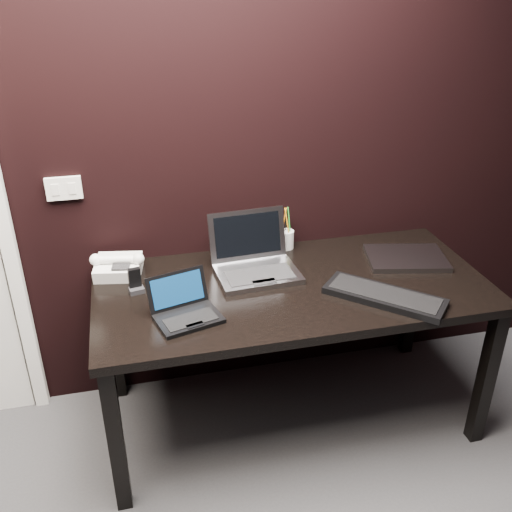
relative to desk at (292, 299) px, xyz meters
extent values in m
plane|color=black|center=(-0.30, 0.40, 0.64)|extent=(4.00, 0.00, 4.00)
cube|color=white|center=(-1.18, 0.37, 0.36)|extent=(0.06, 0.05, 2.11)
cube|color=silver|center=(-0.92, 0.39, 0.46)|extent=(0.15, 0.02, 0.10)
cube|color=silver|center=(-0.95, 0.38, 0.46)|extent=(0.03, 0.01, 0.05)
cube|color=silver|center=(-0.88, 0.38, 0.46)|extent=(0.03, 0.01, 0.05)
cube|color=black|center=(0.00, 0.00, 0.06)|extent=(1.70, 0.80, 0.04)
cube|color=black|center=(-0.80, -0.35, -0.31)|extent=(0.06, 0.06, 0.70)
cube|color=black|center=(0.80, -0.35, -0.31)|extent=(0.06, 0.06, 0.70)
cube|color=black|center=(-0.80, 0.35, -0.31)|extent=(0.06, 0.06, 0.70)
cube|color=black|center=(0.80, 0.35, -0.31)|extent=(0.06, 0.06, 0.70)
cube|color=black|center=(-0.48, -0.18, 0.09)|extent=(0.28, 0.23, 0.02)
cube|color=black|center=(-0.47, -0.20, 0.10)|extent=(0.22, 0.14, 0.00)
cube|color=black|center=(-0.46, -0.24, 0.10)|extent=(0.07, 0.04, 0.00)
cube|color=black|center=(-0.50, -0.08, 0.16)|extent=(0.25, 0.11, 0.14)
cube|color=#092343|center=(-0.50, -0.08, 0.17)|extent=(0.21, 0.09, 0.11)
cube|color=#949499|center=(-0.13, 0.10, 0.09)|extent=(0.37, 0.28, 0.02)
cube|color=black|center=(-0.13, 0.07, 0.10)|extent=(0.30, 0.16, 0.00)
cube|color=gray|center=(-0.13, 0.00, 0.10)|extent=(0.10, 0.05, 0.00)
cube|color=#97979D|center=(-0.14, 0.26, 0.21)|extent=(0.36, 0.09, 0.22)
cube|color=black|center=(-0.14, 0.25, 0.21)|extent=(0.31, 0.07, 0.18)
cube|color=black|center=(0.33, -0.21, 0.09)|extent=(0.48, 0.46, 0.03)
cube|color=black|center=(0.33, -0.21, 0.11)|extent=(0.42, 0.40, 0.00)
cube|color=gray|center=(0.58, 0.09, 0.09)|extent=(0.41, 0.33, 0.02)
cube|color=silver|center=(-0.73, 0.26, 0.11)|extent=(0.23, 0.21, 0.08)
cylinder|color=white|center=(-0.73, 0.25, 0.16)|extent=(0.19, 0.07, 0.04)
sphere|color=white|center=(-0.82, 0.27, 0.16)|extent=(0.06, 0.06, 0.05)
sphere|color=silver|center=(-0.64, 0.23, 0.16)|extent=(0.06, 0.06, 0.05)
cube|color=black|center=(-0.72, 0.21, 0.15)|extent=(0.09, 0.07, 0.01)
cube|color=black|center=(-0.66, 0.10, 0.13)|extent=(0.05, 0.03, 0.11)
cube|color=black|center=(-0.66, 0.08, 0.09)|extent=(0.07, 0.06, 0.02)
cylinder|color=white|center=(0.07, 0.35, 0.12)|extent=(0.09, 0.09, 0.09)
cylinder|color=orange|center=(0.06, 0.35, 0.22)|extent=(0.02, 0.02, 0.14)
cylinder|color=green|center=(0.08, 0.35, 0.22)|extent=(0.02, 0.02, 0.14)
cylinder|color=black|center=(0.07, 0.36, 0.22)|extent=(0.01, 0.01, 0.14)
cylinder|color=orange|center=(0.07, 0.34, 0.22)|extent=(0.03, 0.03, 0.13)
camera|label=1|loc=(-0.65, -2.05, 1.32)|focal=40.00mm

